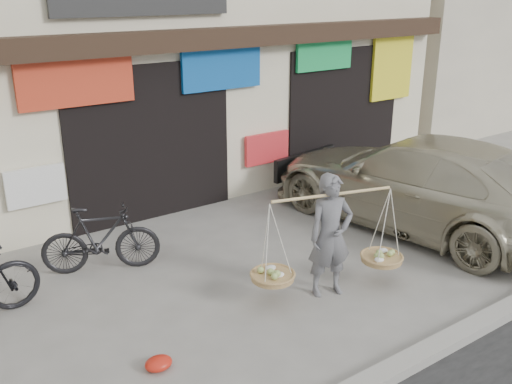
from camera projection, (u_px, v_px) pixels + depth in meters
ground at (272, 299)px, 7.54m from camera, size 70.00×70.00×0.00m
kerb at (386, 374)px, 5.99m from camera, size 70.00×0.25×0.12m
shophouse_block at (81, 10)px, 11.30m from camera, size 14.00×6.32×7.00m
neighbor_east at (471, 7)px, 19.12m from camera, size 12.00×7.00×6.40m
street_vendor at (330, 240)px, 7.44m from camera, size 2.09×1.01×1.68m
bike_1 at (101, 239)px, 8.12m from camera, size 1.71×1.07×1.00m
suv at (418, 182)px, 9.62m from camera, size 2.98×5.63×1.55m
red_bag at (159, 363)px, 6.14m from camera, size 0.31×0.25×0.14m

